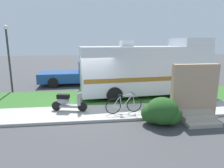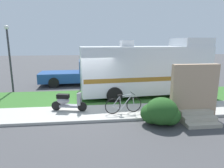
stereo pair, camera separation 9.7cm
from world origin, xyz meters
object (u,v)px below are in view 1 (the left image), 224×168
at_px(bicycle, 124,105).
at_px(street_lamp_post, 8,53).
at_px(motorhome_rv, 146,69).
at_px(scooter, 68,102).
at_px(pickup_truck_near, 84,72).
at_px(bottle_green, 201,104).

xyz_separation_m(bicycle, street_lamp_post, (-6.64, 5.09, 2.11)).
bearing_deg(motorhome_rv, street_lamp_post, 167.71).
relative_size(scooter, bicycle, 0.97).
xyz_separation_m(bicycle, pickup_truck_near, (-1.93, 7.13, 0.47)).
xyz_separation_m(motorhome_rv, street_lamp_post, (-8.59, 1.87, 0.95)).
distance_m(bottle_green, street_lamp_post, 11.87).
bearing_deg(motorhome_rv, bottle_green, -52.12).
distance_m(scooter, pickup_truck_near, 6.58).
bearing_deg(scooter, motorhome_rv, 30.20).
distance_m(pickup_truck_near, bottle_green, 8.95).
height_order(scooter, bicycle, scooter).
height_order(bicycle, street_lamp_post, street_lamp_post).
distance_m(motorhome_rv, bottle_green, 3.72).
relative_size(motorhome_rv, scooter, 4.71).
relative_size(motorhome_rv, street_lamp_post, 1.82).
height_order(scooter, street_lamp_post, street_lamp_post).
distance_m(bicycle, pickup_truck_near, 7.40).
height_order(motorhome_rv, scooter, motorhome_rv).
distance_m(bicycle, bottle_green, 4.09).
bearing_deg(street_lamp_post, bicycle, -37.48).
bearing_deg(pickup_truck_near, motorhome_rv, -45.19).
bearing_deg(bottle_green, bicycle, -172.68).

